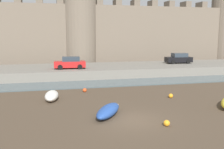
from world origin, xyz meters
The scene contains 11 objects.
ground_plane centered at (0.00, 0.00, 0.00)m, with size 160.00×160.00×0.00m, color #4C3D2D.
water_channel centered at (0.00, 13.54, 0.05)m, with size 80.00×4.50×0.10m, color #47565B.
quay_road centered at (0.00, 20.79, 0.63)m, with size 70.79×10.00×1.27m, color slate.
castle centered at (0.00, 30.58, 6.45)m, with size 65.34×6.56×17.76m.
rowboat_near_channel_left centered at (-1.40, 1.32, 0.40)m, with size 2.89×3.73×0.77m.
rowboat_foreground_right centered at (-5.30, 6.98, 0.41)m, with size 1.48×3.14×0.79m.
mooring_buoy_near_channel centered at (5.38, 5.28, 0.20)m, with size 0.41×0.41×0.41m, color orange.
mooring_buoy_near_shore centered at (1.77, -1.59, 0.20)m, with size 0.40×0.40×0.40m, color orange.
mooring_buoy_mid_mud centered at (-2.02, 9.56, 0.20)m, with size 0.40×0.40×0.40m, color #E04C1E.
car_quay_east centered at (14.47, 21.38, 2.05)m, with size 4.17×2.01×1.62m.
car_quay_centre_east centered at (-2.76, 18.66, 2.05)m, with size 4.17×2.01×1.62m.
Camera 1 is at (-5.29, -16.36, 5.78)m, focal length 42.00 mm.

